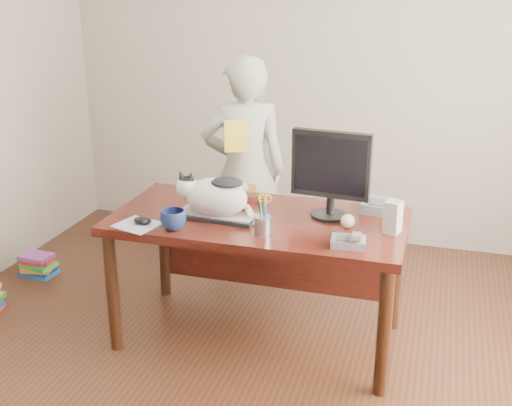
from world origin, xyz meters
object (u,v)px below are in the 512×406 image
(desk, at_px, (262,237))
(mouse, at_px, (142,220))
(book_pile_b, at_px, (38,265))
(speaker, at_px, (393,217))
(baseball, at_px, (348,221))
(book_stack, at_px, (237,193))
(keyboard, at_px, (217,216))
(phone, at_px, (349,241))
(cat, at_px, (214,195))
(monitor, at_px, (331,170))
(coffee_mug, at_px, (173,220))
(pen_cup, at_px, (263,223))
(calculator, at_px, (379,206))
(person, at_px, (244,172))

(desk, distance_m, mouse, 0.69)
(book_pile_b, bearing_deg, mouse, -28.43)
(speaker, bearing_deg, book_pile_b, -171.42)
(baseball, xyz_separation_m, book_stack, (-0.70, 0.27, 0.00))
(book_stack, bearing_deg, mouse, -146.54)
(keyboard, xyz_separation_m, phone, (0.75, -0.18, 0.01))
(book_stack, bearing_deg, cat, -116.87)
(keyboard, distance_m, cat, 0.12)
(cat, height_order, monitor, monitor)
(keyboard, relative_size, speaker, 2.74)
(keyboard, height_order, coffee_mug, coffee_mug)
(pen_cup, distance_m, baseball, 0.45)
(desk, xyz_separation_m, cat, (-0.23, -0.15, 0.28))
(mouse, height_order, coffee_mug, coffee_mug)
(pen_cup, relative_size, baseball, 2.94)
(pen_cup, relative_size, mouse, 1.93)
(keyboard, relative_size, baseball, 6.37)
(keyboard, bearing_deg, speaker, 7.68)
(monitor, bearing_deg, speaker, -13.40)
(cat, height_order, pen_cup, cat)
(speaker, distance_m, book_stack, 0.97)
(monitor, height_order, book_stack, monitor)
(monitor, bearing_deg, desk, -170.58)
(cat, height_order, calculator, cat)
(pen_cup, distance_m, phone, 0.45)
(desk, height_order, mouse, mouse)
(phone, distance_m, person, 1.30)
(desk, relative_size, baseball, 21.76)
(calculator, relative_size, book_pile_b, 0.91)
(baseball, height_order, calculator, baseball)
(baseball, distance_m, book_pile_b, 2.35)
(monitor, bearing_deg, book_stack, 170.77)
(cat, relative_size, pen_cup, 2.08)
(desk, distance_m, coffee_mug, 0.57)
(speaker, relative_size, baseball, 2.32)
(coffee_mug, bearing_deg, book_pile_b, 154.39)
(phone, distance_m, speaker, 0.30)
(speaker, distance_m, calculator, 0.33)
(phone, bearing_deg, pen_cup, 170.35)
(cat, relative_size, speaker, 2.63)
(desk, height_order, baseball, baseball)
(keyboard, relative_size, person, 0.30)
(pen_cup, xyz_separation_m, phone, (0.45, -0.03, -0.03))
(cat, relative_size, person, 0.29)
(phone, height_order, book_stack, book_stack)
(person, bearing_deg, mouse, 54.16)
(monitor, xyz_separation_m, phone, (0.16, -0.35, -0.25))
(desk, relative_size, keyboard, 3.42)
(mouse, distance_m, speaker, 1.31)
(mouse, xyz_separation_m, speaker, (1.28, 0.26, 0.06))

